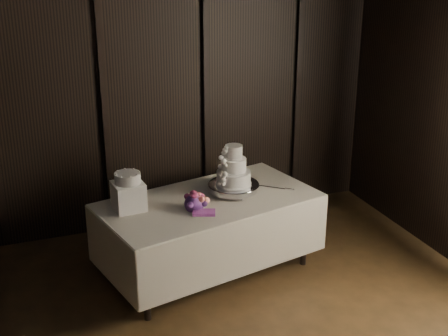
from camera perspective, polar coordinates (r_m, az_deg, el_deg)
room at (r=3.30m, az=0.13°, el=-7.53°), size 6.08×7.08×3.08m
display_table at (r=5.88m, az=-1.37°, el=-5.96°), size 2.17×1.45×0.76m
cake_stand at (r=5.86m, az=0.88°, el=-1.88°), size 0.60×0.60×0.09m
wedding_cake at (r=5.76m, az=0.69°, el=-0.18°), size 0.37×0.32×0.38m
bouquet at (r=5.51m, az=-2.75°, el=-3.16°), size 0.44×0.49×0.20m
box_pedestal at (r=5.56m, az=-8.72°, el=-2.55°), size 0.28×0.28×0.25m
small_cake at (r=5.49m, az=-8.81°, el=-0.91°), size 0.26×0.26×0.09m
cake_knife at (r=6.00m, az=4.31°, el=-1.76°), size 0.30×0.26×0.01m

